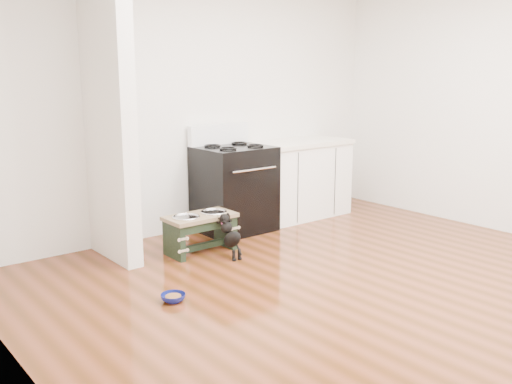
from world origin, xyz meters
name	(u,v)px	position (x,y,z in m)	size (l,w,h in m)	color
ground	(373,294)	(0.00, 0.00, 0.00)	(5.00, 5.00, 0.00)	#47230C
room_shell	(383,84)	(0.00, 0.00, 1.62)	(5.00, 5.00, 5.00)	silver
partition_wall	(109,112)	(-1.18, 2.10, 1.35)	(0.15, 0.80, 2.70)	silver
oven_range	(234,187)	(0.25, 2.16, 0.48)	(0.76, 0.69, 1.14)	black
cabinet_run	(299,179)	(1.23, 2.18, 0.45)	(1.24, 0.64, 0.91)	white
dog_feeder	(201,226)	(-0.47, 1.73, 0.26)	(0.67, 0.36, 0.38)	black
puppy	(230,234)	(-0.35, 1.43, 0.22)	(0.12, 0.35, 0.41)	black
floor_bowl	(173,298)	(-1.30, 0.86, 0.03)	(0.22, 0.22, 0.06)	navy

